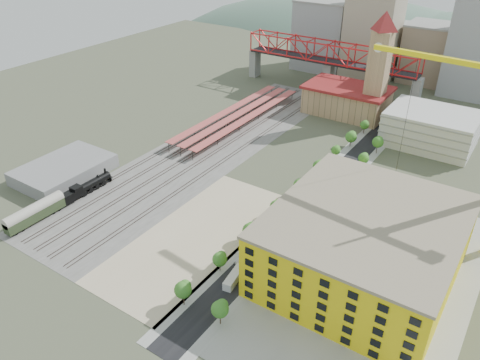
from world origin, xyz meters
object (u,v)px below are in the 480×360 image
Objects in this scene: site_trailer_a at (234,278)px; site_trailer_c at (287,224)px; coach at (35,212)px; car_0 at (240,259)px; locomotive at (85,188)px; site_trailer_b at (268,243)px; construction_building at (364,245)px; site_trailer_d at (293,218)px; clock_tower at (380,58)px.

site_trailer_c is (0.00, 28.39, 0.00)m from site_trailer_a.
coach is 77.42m from site_trailer_c.
locomotive is at bearing -171.72° from car_0.
site_trailer_b reaches higher than site_trailer_a.
construction_building is at bearing 8.60° from locomotive.
site_trailer_d is (0.00, 3.86, -0.02)m from site_trailer_c.
car_0 is (-3.00, -24.85, -0.50)m from site_trailer_d.
car_0 is at bearing -114.34° from site_trailer_b.
coach is at bearing -163.29° from site_trailer_b.
site_trailer_a is 2.16× the size of car_0.
construction_building is at bearing -27.85° from site_trailer_c.
site_trailer_a is at bearing -97.06° from site_trailer_b.
site_trailer_c reaches higher than car_0.
coach is at bearing -160.08° from construction_building.
construction_building is 5.40× the size of site_trailer_b.
clock_tower is 1.03× the size of construction_building.
site_trailer_b is 1.07× the size of site_trailer_d.
coach reaches higher than locomotive.
site_trailer_c is at bearing 17.65° from locomotive.
site_trailer_d is at bearing 91.39° from car_0.
clock_tower is 5.87× the size of site_trailer_c.
site_trailer_b is (0.00, 17.04, 0.07)m from site_trailer_a.
locomotive is 5.80× the size of car_0.
clock_tower is 108.09m from site_trailer_b.
site_trailer_a reaches higher than site_trailer_d.
site_trailer_b is at bearing 81.63° from site_trailer_a.
construction_building is 28.17m from site_trailer_c.
site_trailer_b is (-26.00, -4.26, -8.13)m from construction_building.
site_trailer_c is (0.00, 11.35, -0.07)m from site_trailer_b.
clock_tower is 93.54m from site_trailer_d.
locomotive is at bearing -174.94° from site_trailer_c.
site_trailer_c is at bearing 31.49° from coach.
site_trailer_c is (8.00, -92.90, -27.48)m from clock_tower.
car_0 is at bearing -87.49° from clock_tower.
site_trailer_b is (66.00, 29.07, -2.03)m from coach.
car_0 is at bearing 17.14° from coach.
construction_building is 5.71× the size of site_trailer_a.
site_trailer_a is 17.04m from site_trailer_b.
coach is at bearing -178.04° from site_trailer_a.
construction_building is 27.57m from site_trailer_b.
site_trailer_d is at bearing 82.94° from site_trailer_b.
clock_tower is at bearing 100.78° from car_0.
site_trailer_a is at bearing -86.23° from clock_tower.
site_trailer_c reaches higher than site_trailer_d.
site_trailer_c is 3.86m from site_trailer_d.
coach is 72.15m from site_trailer_b.
construction_building is at bearing 33.88° from car_0.
site_trailer_a is at bearing -102.59° from site_trailer_c.
site_trailer_d is at bearing 33.86° from coach.
clock_tower is at bearing 108.78° from construction_building.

